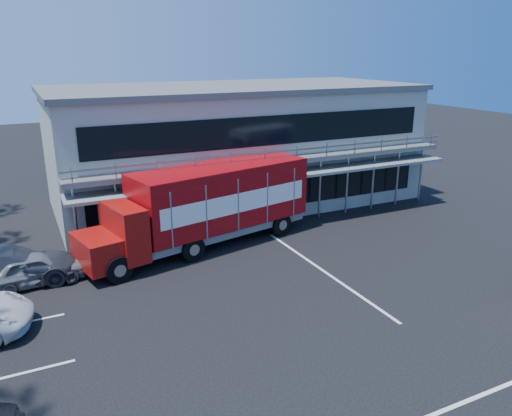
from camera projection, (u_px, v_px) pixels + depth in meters
name	position (u px, v px, depth m)	size (l,w,h in m)	color
ground	(323.00, 311.00, 18.68)	(120.00, 120.00, 0.00)	black
building	(235.00, 144.00, 31.63)	(22.40, 12.00, 7.30)	gray
red_truck	(208.00, 203.00, 24.39)	(12.06, 5.22, 3.96)	maroon
parked_car_d	(9.00, 267.00, 20.59)	(2.24, 5.52, 1.60)	#303440
parked_car_e	(35.00, 269.00, 20.68)	(1.61, 4.00, 1.36)	slate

